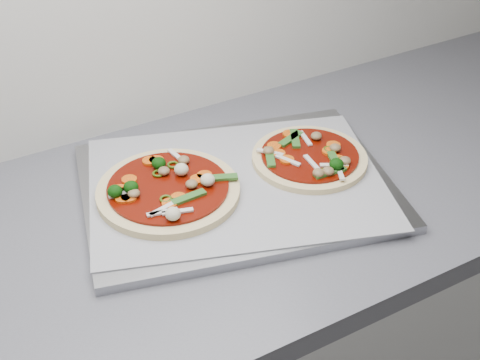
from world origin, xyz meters
TOP-DOWN VIEW (x-y plane):
  - countertop at (0.00, 1.30)m, footprint 3.60×0.60m
  - baking_tray at (0.23, 1.32)m, footprint 0.58×0.48m
  - parchment at (0.23, 1.32)m, footprint 0.57×0.49m
  - pizza_left at (0.11, 1.34)m, footprint 0.23×0.23m
  - pizza_right at (0.37, 1.31)m, footprint 0.23×0.23m

SIDE VIEW (x-z plane):
  - countertop at x=0.00m, z-range 0.86..0.90m
  - baking_tray at x=0.23m, z-range 0.90..0.92m
  - parchment at x=0.23m, z-range 0.92..0.92m
  - pizza_right at x=0.37m, z-range 0.91..0.94m
  - pizza_left at x=0.11m, z-range 0.91..0.95m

